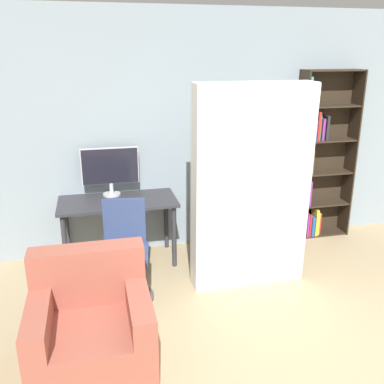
{
  "coord_description": "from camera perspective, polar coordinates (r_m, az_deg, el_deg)",
  "views": [
    {
      "loc": [
        -1.41,
        -2.07,
        2.24
      ],
      "look_at": [
        -0.58,
        1.44,
        1.05
      ],
      "focal_mm": 40.0,
      "sensor_mm": 36.0,
      "label": 1
    }
  ],
  "objects": [
    {
      "name": "wall_back",
      "position": [
        5.0,
        3.33,
        8.0
      ],
      "size": [
        8.0,
        0.06,
        2.7
      ],
      "color": "gray",
      "rests_on": "ground"
    },
    {
      "name": "desk",
      "position": [
        4.67,
        -9.82,
        -2.24
      ],
      "size": [
        1.25,
        0.61,
        0.72
      ],
      "color": "#2D2D33",
      "rests_on": "ground"
    },
    {
      "name": "mattress_near",
      "position": [
        4.12,
        7.9,
        0.48
      ],
      "size": [
        1.12,
        0.29,
        1.98
      ],
      "color": "silver",
      "rests_on": "ground"
    },
    {
      "name": "monitor",
      "position": [
        4.72,
        -10.85,
        3.13
      ],
      "size": [
        0.62,
        0.19,
        0.53
      ],
      "color": "#B7B7BC",
      "rests_on": "desk"
    },
    {
      "name": "bookshelf",
      "position": [
        5.45,
        16.33,
        3.92
      ],
      "size": [
        0.72,
        0.26,
        2.04
      ],
      "color": "#2D2319",
      "rests_on": "ground"
    },
    {
      "name": "office_chair",
      "position": [
        4.1,
        -8.9,
        -8.92
      ],
      "size": [
        0.52,
        0.52,
        0.94
      ],
      "color": "#4C4C51",
      "rests_on": "ground"
    },
    {
      "name": "armchair",
      "position": [
        3.36,
        -13.24,
        -17.13
      ],
      "size": [
        0.85,
        0.8,
        0.85
      ],
      "color": "#934C3D",
      "rests_on": "ground"
    }
  ]
}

